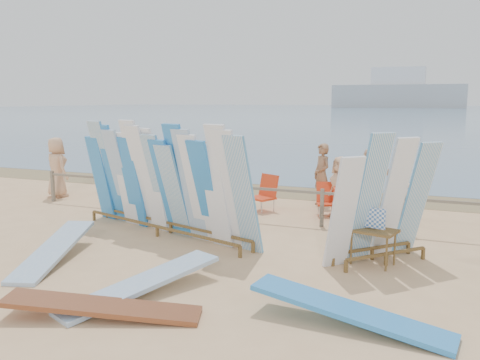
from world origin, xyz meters
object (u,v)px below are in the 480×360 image
at_px(flat_board_d, 349,326).
at_px(beachgoer_8, 404,190).
at_px(vendor_table, 373,246).
at_px(side_surfboard_rack, 382,204).
at_px(beachgoer_extra_1, 147,161).
at_px(beachgoer_2, 164,176).
at_px(stroller, 342,202).
at_px(beach_chair_left, 263,201).
at_px(beach_chair_right, 327,206).
at_px(beachgoer_5, 370,175).
at_px(beachgoer_6, 340,187).
at_px(beachgoer_3, 219,167).
at_px(beachgoer_7, 322,175).
at_px(flat_board_c, 103,317).
at_px(flat_board_a, 55,261).
at_px(flat_board_b, 142,295).
at_px(beachgoer_1, 205,170).
at_px(main_surfboard_rack, 163,184).
at_px(beachgoer_0, 57,167).

relative_size(flat_board_d, beachgoer_8, 1.67).
distance_m(vendor_table, flat_board_d, 2.70).
relative_size(side_surfboard_rack, beachgoer_extra_1, 1.38).
bearing_deg(vendor_table, beachgoer_2, 167.23).
xyz_separation_m(side_surfboard_rack, stroller, (-1.31, 3.19, -0.67)).
xyz_separation_m(vendor_table, beachgoer_8, (0.25, 3.54, 0.46)).
distance_m(beach_chair_left, beach_chair_right, 1.72).
distance_m(beachgoer_8, beachgoer_5, 2.55).
bearing_deg(beachgoer_6, stroller, -13.86).
bearing_deg(beach_chair_right, beachgoer_3, 139.02).
bearing_deg(vendor_table, beachgoer_3, 150.34).
relative_size(beachgoer_3, beachgoer_7, 1.01).
height_order(flat_board_c, beachgoer_extra_1, beachgoer_extra_1).
bearing_deg(beach_chair_left, side_surfboard_rack, -17.45).
distance_m(beachgoer_extra_1, beachgoer_6, 7.44).
bearing_deg(beachgoer_extra_1, side_surfboard_rack, -164.14).
distance_m(flat_board_a, flat_board_b, 2.57).
relative_size(side_surfboard_rack, beachgoer_5, 1.53).
height_order(beachgoer_3, beachgoer_extra_1, beachgoer_3).
xyz_separation_m(beach_chair_right, beachgoer_8, (1.88, -0.10, 0.56)).
distance_m(vendor_table, beachgoer_1, 7.20).
bearing_deg(beachgoer_6, beachgoer_5, 126.55).
xyz_separation_m(side_surfboard_rack, vendor_table, (-0.10, -0.18, -0.74)).
height_order(side_surfboard_rack, beachgoer_5, side_surfboard_rack).
bearing_deg(flat_board_b, beachgoer_5, 98.82).
bearing_deg(vendor_table, side_surfboard_rack, 74.41).
distance_m(beach_chair_left, beachgoer_extra_1, 5.57).
xyz_separation_m(beachgoer_extra_1, beachgoer_5, (7.52, 0.08, -0.09)).
height_order(flat_board_b, beachgoer_3, beachgoer_3).
bearing_deg(beachgoer_2, beach_chair_left, 100.81).
bearing_deg(main_surfboard_rack, beach_chair_left, 86.53).
xyz_separation_m(flat_board_d, beachgoer_extra_1, (-8.45, 8.44, 0.88)).
xyz_separation_m(beachgoer_0, beachgoer_5, (8.98, 2.81, -0.12)).
relative_size(beachgoer_0, beachgoer_7, 1.04).
relative_size(flat_board_b, beachgoer_extra_1, 1.54).
bearing_deg(flat_board_a, beachgoer_8, 26.18).
distance_m(stroller, beachgoer_6, 0.40).
relative_size(beach_chair_right, beachgoer_extra_1, 0.48).
height_order(flat_board_c, beachgoer_0, beachgoer_0).
distance_m(beachgoer_3, beachgoer_5, 4.57).
xyz_separation_m(flat_board_c, beachgoer_0, (-6.71, 6.70, 0.91)).
distance_m(beachgoer_extra_1, beachgoer_8, 8.92).
height_order(beachgoer_8, beachgoer_5, beachgoer_8).
bearing_deg(beachgoer_2, beachgoer_1, 160.33).
bearing_deg(beachgoer_5, beach_chair_left, -165.58).
height_order(vendor_table, beachgoer_8, beachgoer_8).
bearing_deg(beachgoer_6, flat_board_d, -30.70).
height_order(beachgoer_3, beachgoer_7, beachgoer_3).
relative_size(beachgoer_extra_1, beachgoer_7, 1.00).
relative_size(flat_board_d, beachgoer_6, 1.74).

